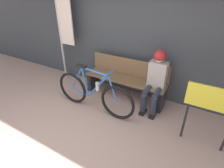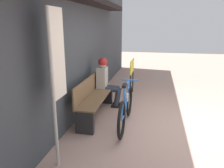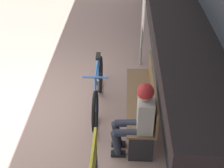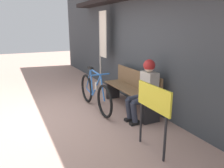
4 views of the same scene
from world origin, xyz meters
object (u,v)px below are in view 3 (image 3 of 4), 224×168
at_px(park_bench_near, 143,101).
at_px(bicycle, 98,90).
at_px(signboard, 93,168).
at_px(banner_pole, 144,3).
at_px(person_seated, 139,115).

distance_m(park_bench_near, bicycle, 0.83).
bearing_deg(park_bench_near, signboard, -21.20).
bearing_deg(signboard, banner_pole, 168.63).
relative_size(park_bench_near, person_seated, 1.45).
xyz_separation_m(person_seated, signboard, (0.98, -0.54, 0.04)).
xyz_separation_m(park_bench_near, person_seated, (0.68, -0.11, 0.29)).
relative_size(bicycle, person_seated, 1.44).
bearing_deg(person_seated, park_bench_near, 171.15).
relative_size(park_bench_near, bicycle, 1.01).
bearing_deg(person_seated, banner_pole, 176.75).
bearing_deg(signboard, person_seated, 151.20).
height_order(bicycle, signboard, signboard).
bearing_deg(banner_pole, park_bench_near, -0.96).
bearing_deg(signboard, park_bench_near, 158.80).
bearing_deg(banner_pole, person_seated, -3.25).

